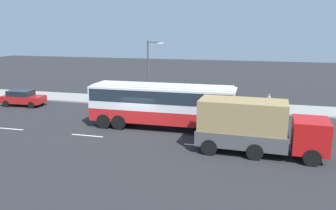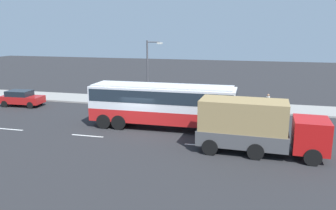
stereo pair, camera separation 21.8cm
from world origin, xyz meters
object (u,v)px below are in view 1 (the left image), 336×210
at_px(cargo_truck, 256,126).
at_px(car_red_compact, 23,98).
at_px(coach_bus, 162,102).
at_px(street_lamp, 150,68).
at_px(pedestrian_near_curb, 269,102).

distance_m(cargo_truck, car_red_compact, 23.38).
relative_size(cargo_truck, car_red_compact, 1.84).
relative_size(coach_bus, car_red_compact, 2.65).
distance_m(car_red_compact, street_lamp, 12.77).
relative_size(coach_bus, cargo_truck, 1.44).
bearing_deg(street_lamp, pedestrian_near_curb, -1.37).
height_order(coach_bus, street_lamp, street_lamp).
distance_m(coach_bus, cargo_truck, 7.81).
height_order(car_red_compact, street_lamp, street_lamp).
height_order(coach_bus, pedestrian_near_curb, coach_bus).
xyz_separation_m(cargo_truck, street_lamp, (-10.10, 10.82, 2.01)).
xyz_separation_m(pedestrian_near_curb, street_lamp, (-11.11, 0.27, 2.64)).
distance_m(cargo_truck, pedestrian_near_curb, 10.63).
bearing_deg(coach_bus, cargo_truck, -28.73).
height_order(coach_bus, car_red_compact, coach_bus).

